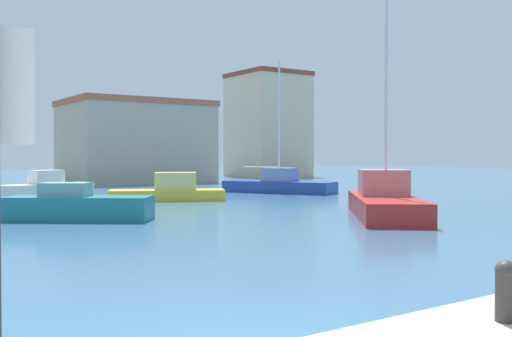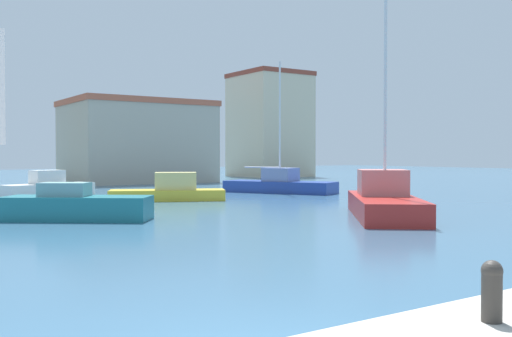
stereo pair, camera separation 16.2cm
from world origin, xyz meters
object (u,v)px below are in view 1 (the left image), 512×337
object	(u,v)px
mooring_bollard	(506,288)
motorboat_teal_far_left	(77,206)
sailboat_red_far_right	(385,201)
motorboat_white_distant_east	(47,188)
sailboat_blue_center_channel	(279,184)
motorboat_yellow_mid_harbor	(170,191)

from	to	relation	value
mooring_bollard	motorboat_teal_far_left	world-z (taller)	mooring_bollard
sailboat_red_far_right	motorboat_white_distant_east	size ratio (longest dim) A/B	1.70
sailboat_blue_center_channel	motorboat_white_distant_east	distance (m)	14.28
mooring_bollard	motorboat_teal_far_left	size ratio (longest dim) A/B	0.11
sailboat_blue_center_channel	motorboat_white_distant_east	xyz separation A→B (m)	(-13.41, 4.90, -0.05)
mooring_bollard	motorboat_yellow_mid_harbor	world-z (taller)	motorboat_yellow_mid_harbor
motorboat_teal_far_left	motorboat_white_distant_east	bearing A→B (deg)	79.81
sailboat_red_far_right	motorboat_yellow_mid_harbor	xyz separation A→B (m)	(-3.43, 12.41, -0.13)
mooring_bollard	motorboat_yellow_mid_harbor	size ratio (longest dim) A/B	0.09
mooring_bollard	motorboat_white_distant_east	world-z (taller)	motorboat_white_distant_east
motorboat_white_distant_east	motorboat_teal_far_left	bearing A→B (deg)	-100.19
sailboat_red_far_right	motorboat_yellow_mid_harbor	world-z (taller)	sailboat_red_far_right
motorboat_yellow_mid_harbor	mooring_bollard	bearing A→B (deg)	-109.33
sailboat_red_far_right	sailboat_blue_center_channel	xyz separation A→B (m)	(5.30, 14.26, -0.07)
sailboat_red_far_right	motorboat_teal_far_left	xyz separation A→B (m)	(-10.53, 5.64, -0.11)
motorboat_yellow_mid_harbor	sailboat_blue_center_channel	size ratio (longest dim) A/B	0.74
mooring_bollard	sailboat_red_far_right	xyz separation A→B (m)	(12.42, 13.23, -0.59)
sailboat_red_far_right	motorboat_yellow_mid_harbor	bearing A→B (deg)	105.44
sailboat_red_far_right	motorboat_teal_far_left	distance (m)	11.95
motorboat_teal_far_left	motorboat_yellow_mid_harbor	world-z (taller)	motorboat_yellow_mid_harbor
motorboat_yellow_mid_harbor	sailboat_blue_center_channel	bearing A→B (deg)	11.95
mooring_bollard	sailboat_blue_center_channel	size ratio (longest dim) A/B	0.07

